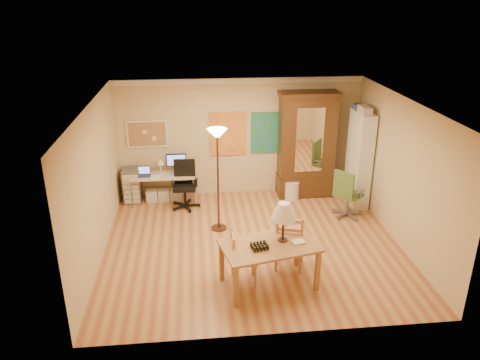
{
  "coord_description": "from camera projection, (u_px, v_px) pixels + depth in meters",
  "views": [
    {
      "loc": [
        -1.02,
        -7.67,
        4.46
      ],
      "look_at": [
        -0.2,
        0.3,
        1.2
      ],
      "focal_mm": 35.0,
      "sensor_mm": 36.0,
      "label": 1
    }
  ],
  "objects": [
    {
      "name": "office_chair_black",
      "position": [
        185.0,
        195.0,
        10.27
      ],
      "size": [
        0.65,
        0.65,
        1.05
      ],
      "color": "black",
      "rests_on": "floor"
    },
    {
      "name": "office_chair_green",
      "position": [
        347.0,
        204.0,
        9.85
      ],
      "size": [
        0.67,
        0.67,
        1.05
      ],
      "color": "slate",
      "rests_on": "floor"
    },
    {
      "name": "crown_molding",
      "position": [
        239.0,
        81.0,
        10.12
      ],
      "size": [
        5.5,
        0.08,
        0.12
      ],
      "primitive_type": "cube",
      "color": "white",
      "rests_on": "floor"
    },
    {
      "name": "armoire",
      "position": [
        306.0,
        151.0,
        10.65
      ],
      "size": [
        1.32,
        0.63,
        2.42
      ],
      "color": "#36230E",
      "rests_on": "floor"
    },
    {
      "name": "drawer_cart",
      "position": [
        132.0,
        185.0,
        10.51
      ],
      "size": [
        0.39,
        0.46,
        0.77
      ],
      "color": "slate",
      "rests_on": "floor"
    },
    {
      "name": "torchiere_lamp",
      "position": [
        217.0,
        150.0,
        8.8
      ],
      "size": [
        0.38,
        0.38,
        2.08
      ],
      "color": "#45291B",
      "rests_on": "floor"
    },
    {
      "name": "bookshelf",
      "position": [
        359.0,
        159.0,
        10.19
      ],
      "size": [
        0.31,
        0.84,
        2.09
      ],
      "color": "white",
      "rests_on": "floor"
    },
    {
      "name": "wastebin",
      "position": [
        292.0,
        190.0,
        10.7
      ],
      "size": [
        0.34,
        0.34,
        0.42
      ],
      "primitive_type": "cylinder",
      "color": "silver",
      "rests_on": "floor"
    },
    {
      "name": "floor",
      "position": [
        252.0,
        244.0,
        8.84
      ],
      "size": [
        5.5,
        5.5,
        0.0
      ],
      "primitive_type": "plane",
      "color": "#A15C39",
      "rests_on": "ground"
    },
    {
      "name": "dining_table",
      "position": [
        274.0,
        235.0,
        7.34
      ],
      "size": [
        1.66,
        1.2,
        1.41
      ],
      "color": "olive",
      "rests_on": "floor"
    },
    {
      "name": "corkboard",
      "position": [
        147.0,
        134.0,
        10.36
      ],
      "size": [
        0.9,
        0.04,
        0.62
      ],
      "primitive_type": "cube",
      "color": "#9C7749",
      "rests_on": "floor"
    },
    {
      "name": "art_panel_left",
      "position": [
        228.0,
        134.0,
        10.55
      ],
      "size": [
        0.8,
        0.04,
        1.0
      ],
      "primitive_type": "cube",
      "color": "yellow",
      "rests_on": "floor"
    },
    {
      "name": "ladder_chair_back",
      "position": [
        290.0,
        243.0,
        7.94
      ],
      "size": [
        0.58,
        0.57,
        1.03
      ],
      "color": "#A3734A",
      "rests_on": "floor"
    },
    {
      "name": "art_panel_right",
      "position": [
        267.0,
        133.0,
        10.63
      ],
      "size": [
        0.75,
        0.04,
        0.95
      ],
      "primitive_type": "cube",
      "color": "teal",
      "rests_on": "floor"
    },
    {
      "name": "ladder_chair_left",
      "position": [
        242.0,
        260.0,
        7.55
      ],
      "size": [
        0.4,
        0.42,
        0.9
      ],
      "color": "#A3734A",
      "rests_on": "floor"
    },
    {
      "name": "computer_desk",
      "position": [
        164.0,
        185.0,
        10.51
      ],
      "size": [
        1.44,
        0.63,
        1.09
      ],
      "color": "#C8B692",
      "rests_on": "floor"
    }
  ]
}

